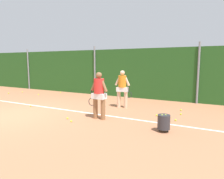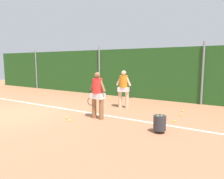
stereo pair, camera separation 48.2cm
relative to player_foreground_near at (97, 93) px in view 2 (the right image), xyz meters
name	(u,v)px [view 2 (the right image)]	position (x,y,z in m)	size (l,w,h in m)	color
ground_plane	(50,106)	(-3.14, 0.63, -0.93)	(31.48, 31.48, 0.00)	#B2704C
hedge_fence_backdrop	(101,72)	(-3.14, 4.79, 0.44)	(20.46, 0.25, 2.75)	#23511E
fence_post_left	(36,69)	(-9.04, 4.61, 0.55)	(0.10, 0.10, 2.97)	gray
fence_post_center	(99,71)	(-3.14, 4.61, 0.55)	(0.10, 0.10, 2.97)	gray
fence_post_right	(203,73)	(2.76, 4.61, 0.55)	(0.10, 0.10, 2.97)	gray
court_baseline_paint	(48,106)	(-3.14, 0.52, -0.93)	(14.95, 0.10, 0.01)	white
player_foreground_near	(97,93)	(0.00, 0.00, 0.00)	(0.78, 0.36, 1.67)	#8C603D
player_midcourt	(124,87)	(-0.06, 2.06, -0.01)	(0.76, 0.35, 1.65)	beige
ball_hopper	(160,123)	(2.36, -0.27, -0.64)	(0.36, 0.36, 0.51)	#2D2D33
tennis_ball_0	(44,94)	(-6.11, 2.81, -0.90)	(0.07, 0.07, 0.07)	#CCDB33
tennis_ball_1	(156,116)	(1.70, 1.35, -0.90)	(0.07, 0.07, 0.07)	#CCDB33
tennis_ball_2	(16,92)	(-8.21, 2.29, -0.90)	(0.07, 0.07, 0.07)	#CCDB33
tennis_ball_3	(66,92)	(-5.58, 4.19, -0.90)	(0.07, 0.07, 0.07)	#CCDB33
tennis_ball_4	(183,111)	(2.36, 2.65, -0.90)	(0.07, 0.07, 0.07)	#CCDB33
tennis_ball_5	(67,117)	(-0.98, -0.55, -0.90)	(0.07, 0.07, 0.07)	#CCDB33
tennis_ball_6	(110,98)	(-1.84, 3.74, -0.90)	(0.07, 0.07, 0.07)	#CCDB33
tennis_ball_8	(6,97)	(-6.95, 0.84, -0.90)	(0.07, 0.07, 0.07)	#CCDB33
tennis_ball_9	(30,91)	(-7.93, 3.10, -0.90)	(0.07, 0.07, 0.07)	#CCDB33
tennis_ball_10	(69,120)	(-0.62, -0.78, -0.90)	(0.07, 0.07, 0.07)	#CCDB33
tennis_ball_11	(174,121)	(2.46, 1.00, -0.90)	(0.07, 0.07, 0.07)	#CCDB33
tennis_ball_12	(34,105)	(-3.81, 0.26, -0.90)	(0.07, 0.07, 0.07)	#CCDB33
tennis_ball_13	(182,115)	(2.47, 1.95, -0.90)	(0.07, 0.07, 0.07)	#CCDB33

